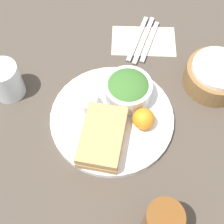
# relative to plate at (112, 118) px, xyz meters

# --- Properties ---
(ground_plane) EXTENTS (4.00, 4.00, 0.00)m
(ground_plane) POSITION_rel_plate_xyz_m (0.00, 0.00, -0.01)
(ground_plane) COLOR #4C4238
(plate) EXTENTS (0.30, 0.30, 0.02)m
(plate) POSITION_rel_plate_xyz_m (0.00, 0.00, 0.00)
(plate) COLOR white
(plate) RESTS_ON ground_plane
(sandwich) EXTENTS (0.16, 0.11, 0.04)m
(sandwich) POSITION_rel_plate_xyz_m (0.07, -0.02, 0.03)
(sandwich) COLOR tan
(sandwich) RESTS_ON plate
(salad_bowl) EXTENTS (0.12, 0.12, 0.06)m
(salad_bowl) POSITION_rel_plate_xyz_m (-0.06, 0.04, 0.04)
(salad_bowl) COLOR white
(salad_bowl) RESTS_ON plate
(dressing_cup) EXTENTS (0.05, 0.05, 0.03)m
(dressing_cup) POSITION_rel_plate_xyz_m (-0.02, -0.06, 0.03)
(dressing_cup) COLOR #B7B7BC
(dressing_cup) RESTS_ON plate
(orange_wedge) EXTENTS (0.05, 0.05, 0.05)m
(orange_wedge) POSITION_rel_plate_xyz_m (0.02, 0.07, 0.03)
(orange_wedge) COLOR orange
(orange_wedge) RESTS_ON plate
(drink_glass) EXTENTS (0.07, 0.07, 0.13)m
(drink_glass) POSITION_rel_plate_xyz_m (0.25, 0.10, 0.06)
(drink_glass) COLOR brown
(drink_glass) RESTS_ON ground_plane
(bread_basket) EXTENTS (0.15, 0.15, 0.07)m
(bread_basket) POSITION_rel_plate_xyz_m (-0.12, 0.26, 0.03)
(bread_basket) COLOR olive
(bread_basket) RESTS_ON ground_plane
(napkin) EXTENTS (0.11, 0.18, 0.00)m
(napkin) POSITION_rel_plate_xyz_m (-0.26, 0.08, -0.01)
(napkin) COLOR beige
(napkin) RESTS_ON ground_plane
(fork) EXTENTS (0.17, 0.06, 0.01)m
(fork) POSITION_rel_plate_xyz_m (-0.26, 0.06, -0.00)
(fork) COLOR silver
(fork) RESTS_ON napkin
(knife) EXTENTS (0.18, 0.07, 0.01)m
(knife) POSITION_rel_plate_xyz_m (-0.26, 0.08, -0.00)
(knife) COLOR silver
(knife) RESTS_ON napkin
(spoon) EXTENTS (0.15, 0.06, 0.01)m
(spoon) POSITION_rel_plate_xyz_m (-0.25, 0.10, -0.00)
(spoon) COLOR silver
(spoon) RESTS_ON napkin
(water_glass) EXTENTS (0.08, 0.08, 0.09)m
(water_glass) POSITION_rel_plate_xyz_m (-0.07, -0.26, 0.04)
(water_glass) COLOR silver
(water_glass) RESTS_ON ground_plane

